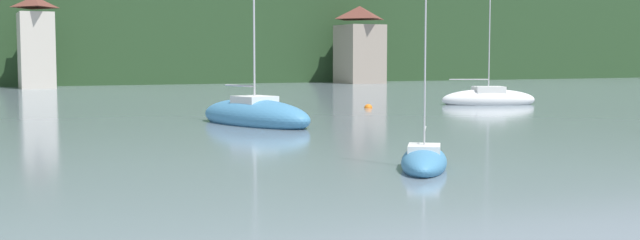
{
  "coord_description": "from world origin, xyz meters",
  "views": [
    {
      "loc": [
        -7.73,
        32.45,
        3.28
      ],
      "look_at": [
        0.0,
        49.14,
        1.81
      ],
      "focal_mm": 43.99,
      "sensor_mm": 36.0,
      "label": 1
    }
  ],
  "objects_px": {
    "sailboat_far_6": "(488,99)",
    "mooring_buoy_mid": "(368,108)",
    "sailboat_far_3": "(255,116)",
    "shore_building_west": "(36,44)",
    "shore_building_westcentral": "(360,46)"
  },
  "relations": [
    {
      "from": "mooring_buoy_mid",
      "to": "sailboat_far_3",
      "type": "bearing_deg",
      "value": -141.68
    },
    {
      "from": "sailboat_far_6",
      "to": "sailboat_far_3",
      "type": "bearing_deg",
      "value": -136.87
    },
    {
      "from": "sailboat_far_6",
      "to": "shore_building_west",
      "type": "bearing_deg",
      "value": 140.8
    },
    {
      "from": "sailboat_far_3",
      "to": "mooring_buoy_mid",
      "type": "distance_m",
      "value": 14.06
    },
    {
      "from": "sailboat_far_6",
      "to": "mooring_buoy_mid",
      "type": "height_order",
      "value": "sailboat_far_6"
    },
    {
      "from": "shore_building_westcentral",
      "to": "mooring_buoy_mid",
      "type": "relative_size",
      "value": 18.33
    },
    {
      "from": "shore_building_west",
      "to": "sailboat_far_6",
      "type": "relative_size",
      "value": 1.02
    },
    {
      "from": "sailboat_far_6",
      "to": "mooring_buoy_mid",
      "type": "distance_m",
      "value": 9.53
    },
    {
      "from": "shore_building_west",
      "to": "mooring_buoy_mid",
      "type": "relative_size",
      "value": 18.23
    },
    {
      "from": "shore_building_westcentral",
      "to": "mooring_buoy_mid",
      "type": "bearing_deg",
      "value": -117.08
    },
    {
      "from": "shore_building_west",
      "to": "sailboat_far_6",
      "type": "height_order",
      "value": "shore_building_west"
    },
    {
      "from": "shore_building_west",
      "to": "mooring_buoy_mid",
      "type": "bearing_deg",
      "value": -69.48
    },
    {
      "from": "shore_building_westcentral",
      "to": "sailboat_far_6",
      "type": "bearing_deg",
      "value": -106.46
    },
    {
      "from": "mooring_buoy_mid",
      "to": "sailboat_far_6",
      "type": "bearing_deg",
      "value": -0.26
    },
    {
      "from": "shore_building_westcentral",
      "to": "sailboat_far_3",
      "type": "distance_m",
      "value": 62.8
    },
    {
      "from": "sailboat_far_3",
      "to": "shore_building_west",
      "type": "bearing_deg",
      "value": 169.86
    },
    {
      "from": "shore_building_west",
      "to": "sailboat_far_3",
      "type": "distance_m",
      "value": 53.11
    },
    {
      "from": "shore_building_westcentral",
      "to": "mooring_buoy_mid",
      "type": "distance_m",
      "value": 49.83
    },
    {
      "from": "shore_building_westcentral",
      "to": "sailboat_far_3",
      "type": "height_order",
      "value": "shore_building_westcentral"
    },
    {
      "from": "shore_building_westcentral",
      "to": "sailboat_far_6",
      "type": "relative_size",
      "value": 1.02
    },
    {
      "from": "sailboat_far_6",
      "to": "mooring_buoy_mid",
      "type": "xyz_separation_m",
      "value": [
        -9.52,
        0.04,
        -0.4
      ]
    },
    {
      "from": "shore_building_westcentral",
      "to": "sailboat_far_3",
      "type": "xyz_separation_m",
      "value": [
        -33.6,
        -52.87,
        -4.32
      ]
    }
  ]
}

